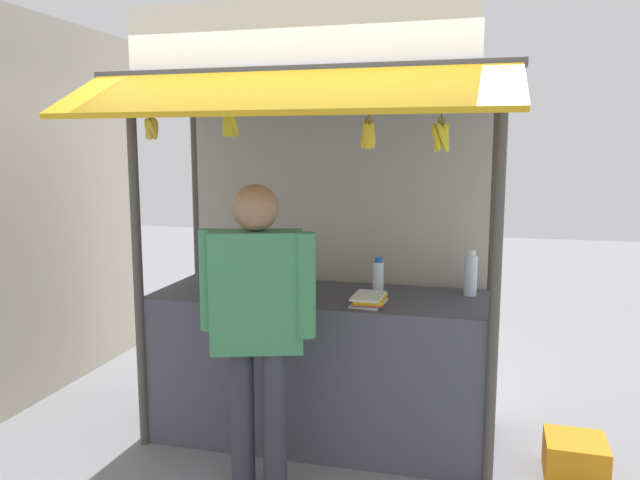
{
  "coord_description": "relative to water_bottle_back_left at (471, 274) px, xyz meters",
  "views": [
    {
      "loc": [
        0.94,
        -3.72,
        1.87
      ],
      "look_at": [
        0.0,
        0.0,
        1.31
      ],
      "focal_mm": 34.43,
      "sensor_mm": 36.0,
      "label": 1
    }
  ],
  "objects": [
    {
      "name": "magazine_stack_mid_left",
      "position": [
        -1.5,
        -0.36,
        -0.1
      ],
      "size": [
        0.27,
        0.3,
        0.07
      ],
      "color": "red",
      "rests_on": "stall_counter"
    },
    {
      "name": "banana_bunch_rightmost",
      "position": [
        -0.55,
        -0.69,
        0.86
      ],
      "size": [
        0.09,
        0.09,
        0.3
      ],
      "color": "#332D23"
    },
    {
      "name": "neighbour_wall",
      "position": [
        -3.21,
        0.1,
        0.34
      ],
      "size": [
        0.2,
        2.4,
        2.86
      ],
      "primitive_type": "cube",
      "color": "beige",
      "rests_on": "ground"
    },
    {
      "name": "magazine_stack_left",
      "position": [
        -1.15,
        -0.36,
        -0.09
      ],
      "size": [
        0.27,
        0.32,
        0.08
      ],
      "color": "white",
      "rests_on": "stall_counter"
    },
    {
      "name": "ground_plane",
      "position": [
        -0.93,
        -0.2,
        -1.09
      ],
      "size": [
        20.0,
        20.0,
        0.0
      ],
      "primitive_type": "plane",
      "color": "gray"
    },
    {
      "name": "plastic_crate",
      "position": [
        0.62,
        -0.37,
        -0.97
      ],
      "size": [
        0.35,
        0.35,
        0.23
      ],
      "primitive_type": "cube",
      "rotation": [
        0.0,
        0.0,
        -0.04
      ],
      "color": "orange",
      "rests_on": "ground"
    },
    {
      "name": "vendor_person",
      "position": [
        -1.09,
        -0.95,
        -0.07
      ],
      "size": [
        0.64,
        0.34,
        1.7
      ],
      "rotation": [
        0.0,
        0.0,
        3.45
      ],
      "color": "#383842",
      "rests_on": "ground"
    },
    {
      "name": "water_bottle_back_left",
      "position": [
        0.0,
        0.0,
        0.0
      ],
      "size": [
        0.08,
        0.08,
        0.29
      ],
      "color": "silver",
      "rests_on": "stall_counter"
    },
    {
      "name": "stall_counter",
      "position": [
        -0.93,
        -0.2,
        -0.61
      ],
      "size": [
        2.13,
        0.78,
        0.96
      ],
      "primitive_type": "cube",
      "color": "#4C4C56",
      "rests_on": "ground"
    },
    {
      "name": "stall_structure",
      "position": [
        -0.93,
        -0.11,
        0.52
      ],
      "size": [
        2.33,
        1.59,
        2.66
      ],
      "color": "#4C4742",
      "rests_on": "ground"
    },
    {
      "name": "magazine_stack_rear_center",
      "position": [
        -0.58,
        -0.39,
        -0.11
      ],
      "size": [
        0.2,
        0.3,
        0.06
      ],
      "color": "white",
      "rests_on": "stall_counter"
    },
    {
      "name": "water_bottle_right",
      "position": [
        -1.37,
        -0.09,
        -0.02
      ],
      "size": [
        0.07,
        0.07,
        0.25
      ],
      "color": "silver",
      "rests_on": "stall_counter"
    },
    {
      "name": "water_bottle_center",
      "position": [
        -0.56,
        -0.17,
        -0.02
      ],
      "size": [
        0.07,
        0.07,
        0.25
      ],
      "color": "silver",
      "rests_on": "stall_counter"
    },
    {
      "name": "banana_bunch_inner_right",
      "position": [
        -1.81,
        -0.69,
        0.9
      ],
      "size": [
        0.1,
        0.1,
        0.25
      ],
      "color": "#332D23"
    },
    {
      "name": "banana_bunch_inner_left",
      "position": [
        -0.17,
        -0.69,
        0.85
      ],
      "size": [
        0.11,
        0.11,
        0.32
      ],
      "color": "#332D23"
    },
    {
      "name": "banana_bunch_leftmost",
      "position": [
        -1.33,
        -0.69,
        0.92
      ],
      "size": [
        0.1,
        0.1,
        0.24
      ],
      "color": "#332D23"
    }
  ]
}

